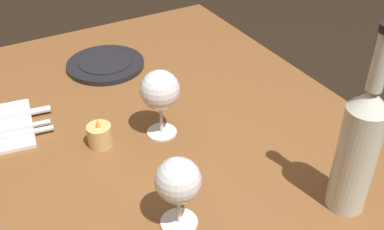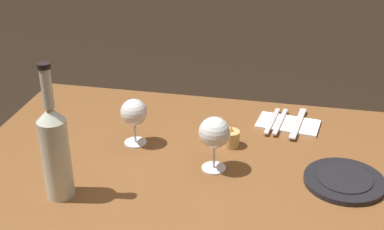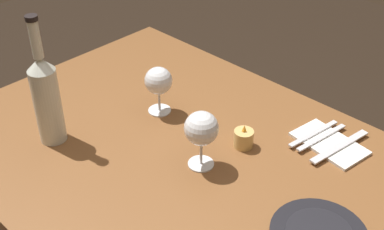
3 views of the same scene
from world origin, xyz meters
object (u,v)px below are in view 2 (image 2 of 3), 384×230
at_px(fork_inner, 280,122).
at_px(fork_outer, 272,121).
at_px(wine_glass_right, 134,114).
at_px(wine_bottle, 55,149).
at_px(dinner_plate, 344,180).
at_px(votive_candle, 231,139).
at_px(wine_glass_left, 214,134).
at_px(table_knife, 298,123).
at_px(folded_napkin, 288,124).

height_order(fork_inner, fork_outer, same).
height_order(wine_glass_right, wine_bottle, wine_bottle).
bearing_deg(wine_bottle, dinner_plate, 15.95).
bearing_deg(fork_inner, votive_candle, -129.65).
relative_size(wine_glass_left, fork_inner, 0.86).
bearing_deg(fork_inner, fork_outer, 180.00).
bearing_deg(wine_glass_right, wine_bottle, -110.41).
distance_m(wine_bottle, votive_candle, 0.52).
height_order(wine_glass_left, votive_candle, wine_glass_left).
bearing_deg(wine_glass_right, fork_inner, 26.34).
xyz_separation_m(wine_bottle, table_knife, (0.57, 0.49, -0.12)).
relative_size(wine_bottle, votive_candle, 5.29).
bearing_deg(fork_outer, dinner_plate, -54.53).
bearing_deg(folded_napkin, wine_glass_right, -154.98).
relative_size(wine_bottle, fork_inner, 1.97).
bearing_deg(wine_glass_left, table_knife, 53.70).
xyz_separation_m(wine_glass_left, dinner_plate, (0.34, 0.01, -0.10)).
bearing_deg(wine_glass_right, votive_candle, 8.50).
relative_size(wine_glass_right, fork_outer, 0.78).
relative_size(wine_bottle, table_knife, 1.68).
xyz_separation_m(dinner_plate, folded_napkin, (-0.16, 0.29, -0.00)).
bearing_deg(dinner_plate, wine_bottle, -164.05).
xyz_separation_m(fork_inner, table_knife, (0.06, 0.00, 0.00)).
bearing_deg(wine_glass_left, folded_napkin, 57.66).
relative_size(votive_candle, fork_outer, 0.37).
relative_size(wine_glass_right, wine_bottle, 0.40).
distance_m(dinner_plate, fork_inner, 0.34).
xyz_separation_m(wine_glass_left, fork_outer, (0.14, 0.30, -0.10)).
xyz_separation_m(votive_candle, dinner_plate, (0.32, -0.13, -0.02)).
height_order(dinner_plate, table_knife, dinner_plate).
height_order(wine_glass_right, fork_inner, wine_glass_right).
height_order(wine_bottle, folded_napkin, wine_bottle).
distance_m(votive_candle, table_knife, 0.25).
height_order(wine_bottle, fork_inner, wine_bottle).
height_order(dinner_plate, fork_outer, dinner_plate).
distance_m(wine_glass_right, table_knife, 0.52).
distance_m(votive_candle, fork_outer, 0.20).
bearing_deg(fork_outer, fork_inner, 0.00).
height_order(folded_napkin, fork_outer, fork_outer).
bearing_deg(fork_inner, wine_glass_right, -153.66).
xyz_separation_m(wine_glass_left, table_knife, (0.22, 0.30, -0.10)).
height_order(wine_bottle, votive_candle, wine_bottle).
distance_m(fork_outer, table_knife, 0.08).
distance_m(wine_glass_right, dinner_plate, 0.61).
xyz_separation_m(wine_bottle, fork_outer, (0.49, 0.49, -0.12)).
relative_size(wine_bottle, folded_napkin, 1.74).
bearing_deg(wine_bottle, wine_glass_right, 69.59).
relative_size(wine_glass_right, votive_candle, 2.10).
height_order(dinner_plate, fork_inner, dinner_plate).
distance_m(wine_glass_right, votive_candle, 0.29).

